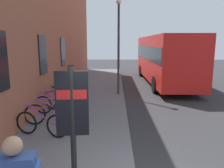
# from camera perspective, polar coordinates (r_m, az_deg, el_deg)

# --- Properties ---
(ground) EXTENTS (60.00, 60.00, 0.00)m
(ground) POSITION_cam_1_polar(r_m,az_deg,el_deg) (10.17, 9.16, -6.01)
(ground) COLOR #2D2D30
(sidewalk_pavement) EXTENTS (24.00, 3.50, 0.12)m
(sidewalk_pavement) POSITION_cam_1_polar(r_m,az_deg,el_deg) (12.05, -5.27, -3.01)
(sidewalk_pavement) COLOR slate
(sidewalk_pavement) RESTS_ON ground
(station_facade) EXTENTS (22.00, 0.65, 9.02)m
(station_facade) POSITION_cam_1_polar(r_m,az_deg,el_deg) (13.18, -14.44, 17.32)
(station_facade) COLOR #9E563D
(station_facade) RESTS_ON ground
(bicycle_mid_rack) EXTENTS (0.61, 1.73, 0.97)m
(bicycle_mid_rack) POSITION_cam_1_polar(r_m,az_deg,el_deg) (6.99, -17.74, -9.72)
(bicycle_mid_rack) COLOR black
(bicycle_mid_rack) RESTS_ON sidewalk_pavement
(bicycle_far_end) EXTENTS (0.60, 1.73, 0.97)m
(bicycle_far_end) POSITION_cam_1_polar(r_m,az_deg,el_deg) (7.95, -15.53, -7.14)
(bicycle_far_end) COLOR black
(bicycle_far_end) RESTS_ON sidewalk_pavement
(bicycle_under_window) EXTENTS (0.48, 1.76, 0.97)m
(bicycle_under_window) POSITION_cam_1_polar(r_m,az_deg,el_deg) (8.87, -14.27, -5.24)
(bicycle_under_window) COLOR black
(bicycle_under_window) RESTS_ON sidewalk_pavement
(bicycle_leaning_wall) EXTENTS (0.48, 1.77, 0.97)m
(bicycle_leaning_wall) POSITION_cam_1_polar(r_m,az_deg,el_deg) (9.87, -12.53, -3.57)
(bicycle_leaning_wall) COLOR black
(bicycle_leaning_wall) RESTS_ON sidewalk_pavement
(bicycle_end_of_row) EXTENTS (0.48, 1.77, 0.97)m
(bicycle_end_of_row) POSITION_cam_1_polar(r_m,az_deg,el_deg) (10.82, -11.43, -2.29)
(bicycle_end_of_row) COLOR black
(bicycle_end_of_row) RESTS_ON sidewalk_pavement
(transit_info_sign) EXTENTS (0.14, 0.56, 2.40)m
(transit_info_sign) POSITION_cam_1_polar(r_m,az_deg,el_deg) (3.79, -10.22, -7.26)
(transit_info_sign) COLOR black
(transit_info_sign) RESTS_ON sidewalk_pavement
(city_bus) EXTENTS (10.53, 2.75, 3.35)m
(city_bus) POSITION_cam_1_polar(r_m,az_deg,el_deg) (16.36, 13.23, 6.90)
(city_bus) COLOR red
(city_bus) RESTS_ON ground
(pedestrian_by_facade) EXTENTS (0.51, 0.52, 1.70)m
(pedestrian_by_facade) POSITION_cam_1_polar(r_m,az_deg,el_deg) (8.66, -9.35, -1.02)
(pedestrian_by_facade) COLOR #334C8C
(pedestrian_by_facade) RESTS_ON sidewalk_pavement
(street_lamp) EXTENTS (0.28, 0.28, 5.01)m
(street_lamp) POSITION_cam_1_polar(r_m,az_deg,el_deg) (11.87, 1.72, 11.62)
(street_lamp) COLOR #333338
(street_lamp) RESTS_ON sidewalk_pavement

